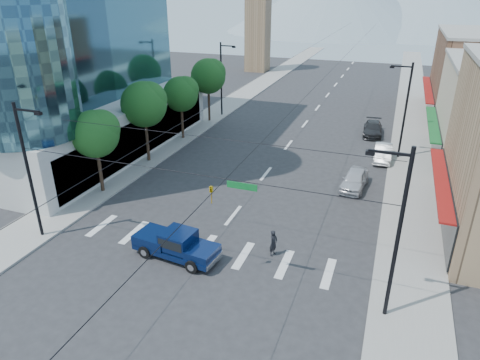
{
  "coord_description": "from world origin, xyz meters",
  "views": [
    {
      "loc": [
        9.79,
        -19.17,
        15.04
      ],
      "look_at": [
        0.61,
        5.76,
        3.0
      ],
      "focal_mm": 32.0,
      "sensor_mm": 36.0,
      "label": 1
    }
  ],
  "objects_px": {
    "pedestrian": "(273,243)",
    "parked_car_near": "(355,179)",
    "pickup_truck": "(176,244)",
    "parked_car_mid": "(383,153)",
    "parked_car_far": "(373,129)"
  },
  "relations": [
    {
      "from": "pedestrian",
      "to": "parked_car_near",
      "type": "height_order",
      "value": "pedestrian"
    },
    {
      "from": "pickup_truck",
      "to": "parked_car_mid",
      "type": "relative_size",
      "value": 1.25
    },
    {
      "from": "parked_car_mid",
      "to": "parked_car_far",
      "type": "distance_m",
      "value": 7.65
    },
    {
      "from": "pickup_truck",
      "to": "parked_car_near",
      "type": "bearing_deg",
      "value": 63.31
    },
    {
      "from": "pedestrian",
      "to": "parked_car_far",
      "type": "bearing_deg",
      "value": 9.25
    },
    {
      "from": "parked_car_mid",
      "to": "parked_car_near",
      "type": "bearing_deg",
      "value": -104.83
    },
    {
      "from": "pickup_truck",
      "to": "pedestrian",
      "type": "distance_m",
      "value": 5.91
    },
    {
      "from": "parked_car_near",
      "to": "parked_car_mid",
      "type": "relative_size",
      "value": 1.01
    },
    {
      "from": "pickup_truck",
      "to": "parked_car_mid",
      "type": "distance_m",
      "value": 23.63
    },
    {
      "from": "parked_car_near",
      "to": "pickup_truck",
      "type": "bearing_deg",
      "value": -118.36
    },
    {
      "from": "pickup_truck",
      "to": "parked_car_far",
      "type": "relative_size",
      "value": 1.14
    },
    {
      "from": "parked_car_near",
      "to": "parked_car_mid",
      "type": "distance_m",
      "value": 7.49
    },
    {
      "from": "pedestrian",
      "to": "parked_car_near",
      "type": "relative_size",
      "value": 0.38
    },
    {
      "from": "parked_car_near",
      "to": "parked_car_far",
      "type": "xyz_separation_m",
      "value": [
        0.3,
        14.77,
        -0.06
      ]
    },
    {
      "from": "pickup_truck",
      "to": "parked_car_mid",
      "type": "height_order",
      "value": "pickup_truck"
    }
  ]
}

